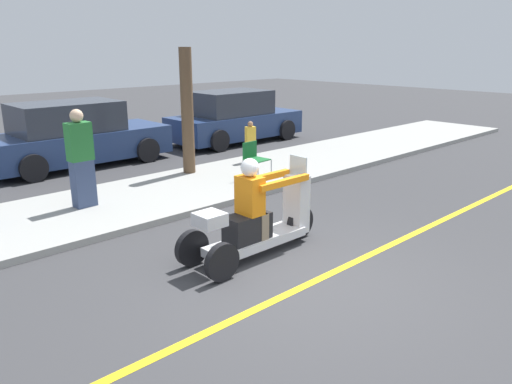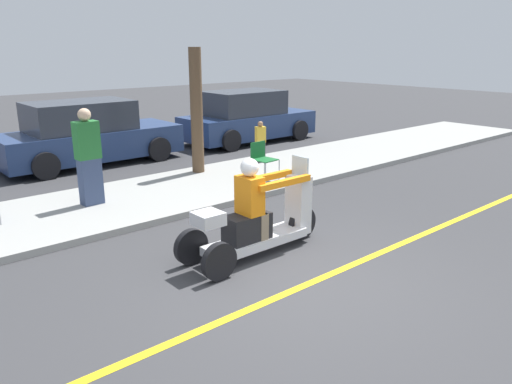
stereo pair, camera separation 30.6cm
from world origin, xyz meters
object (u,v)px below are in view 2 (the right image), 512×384
parked_car_lot_center (247,118)px  tree_trunk (197,111)px  motorcycle_trike (257,221)px  spectator_far_back (88,159)px  spectator_with_child (260,142)px  parked_car_lot_far (87,135)px  folding_chair_set_back (262,157)px

parked_car_lot_center → tree_trunk: (-3.72, -2.70, 0.78)m
motorcycle_trike → spectator_far_back: spectator_far_back is taller
spectator_far_back → spectator_with_child: spectator_far_back is taller
motorcycle_trike → parked_car_lot_far: (0.53, 7.30, 0.24)m
spectator_far_back → parked_car_lot_far: spectator_far_back is taller
motorcycle_trike → folding_chair_set_back: motorcycle_trike is taller
folding_chair_set_back → parked_car_lot_far: bearing=115.4°
spectator_far_back → motorcycle_trike: bearing=-74.6°
motorcycle_trike → parked_car_lot_far: parked_car_lot_far is taller
spectator_far_back → parked_car_lot_center: 7.49m
parked_car_lot_center → parked_car_lot_far: bearing=177.2°
parked_car_lot_far → spectator_with_child: bearing=-44.4°
spectator_far_back → parked_car_lot_center: size_ratio=0.41×
spectator_far_back → spectator_with_child: size_ratio=1.72×
motorcycle_trike → tree_trunk: bearing=66.0°
motorcycle_trike → spectator_with_child: (3.71, 4.18, 0.10)m
spectator_far_back → parked_car_lot_center: (6.63, 3.47, -0.22)m
parked_car_lot_far → tree_trunk: size_ratio=1.61×
folding_chair_set_back → spectator_with_child: bearing=49.9°
motorcycle_trike → spectator_with_child: bearing=48.4°
motorcycle_trike → tree_trunk: tree_trunk is taller
spectator_far_back → spectator_with_child: (4.70, 0.60, -0.36)m
spectator_far_back → parked_car_lot_far: size_ratio=0.39×
motorcycle_trike → tree_trunk: size_ratio=0.85×
motorcycle_trike → tree_trunk: 4.87m
spectator_with_child → tree_trunk: size_ratio=0.37×
parked_car_lot_center → tree_trunk: bearing=-144.0°
motorcycle_trike → spectator_far_back: bearing=105.4°
spectator_with_child → tree_trunk: bearing=174.4°
spectator_with_child → parked_car_lot_far: bearing=135.6°
parked_car_lot_far → parked_car_lot_center: 5.13m
folding_chair_set_back → spectator_far_back: bearing=169.1°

